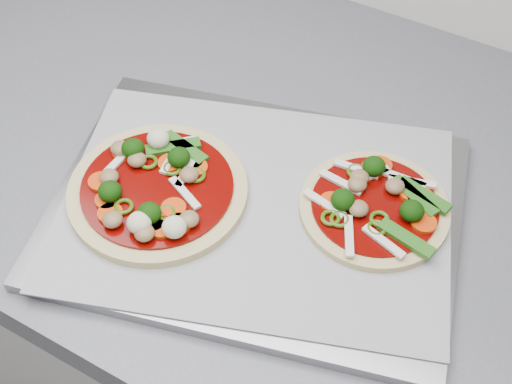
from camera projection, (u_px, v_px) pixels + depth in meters
The scene contains 4 objects.
baking_tray at pixel (256, 210), 0.73m from camera, with size 0.41×0.30×0.01m, color gray.
parchment at pixel (256, 205), 0.72m from camera, with size 0.39×0.28×0.00m, color #939398.
pizza_left at pixel (156, 189), 0.72m from camera, with size 0.19×0.19×0.03m.
pizza_right at pixel (376, 204), 0.71m from camera, with size 0.17×0.17×0.03m.
Camera 1 is at (-0.06, 0.82, 1.48)m, focal length 50.00 mm.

